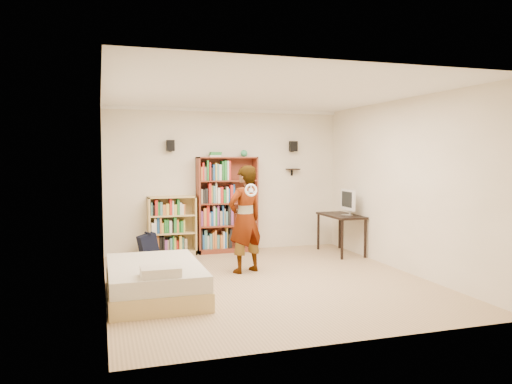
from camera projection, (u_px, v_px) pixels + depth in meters
ground at (267, 281)px, 7.23m from camera, size 4.50×5.00×0.01m
room_shell at (267, 159)px, 7.10m from camera, size 4.52×5.02×2.71m
crown_molding at (268, 95)px, 7.04m from camera, size 4.50×5.00×0.06m
speaker_left at (170, 146)px, 9.06m from camera, size 0.14×0.12×0.20m
speaker_right at (293, 146)px, 9.77m from camera, size 0.14×0.12×0.20m
wall_shelf at (293, 169)px, 9.82m from camera, size 0.25×0.16×0.02m
tall_bookshelf at (227, 205)px, 9.39m from camera, size 1.13×0.33×1.79m
low_bookshelf at (172, 226)px, 9.11m from camera, size 0.86×0.32×1.08m
computer_desk at (341, 234)px, 9.25m from camera, size 0.53×1.07×0.73m
imac at (347, 202)px, 9.09m from camera, size 0.14×0.48×0.47m
daybed at (155, 276)px, 6.41m from camera, size 1.18×1.81×0.53m
person at (245, 219)px, 7.73m from camera, size 0.71×0.60×1.67m
wii_wheel at (251, 190)px, 7.40m from camera, size 0.19×0.07×0.20m
navy_bag at (148, 246)px, 8.77m from camera, size 0.40×0.33×0.46m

